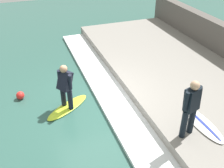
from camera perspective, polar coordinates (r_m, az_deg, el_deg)
The scene contains 8 objects.
ground_plane at distance 8.33m, azimuth -3.94°, elevation -4.85°, with size 28.00×28.00×0.00m, color #2D564C.
concrete_ledge at distance 9.53m, azimuth 15.88°, elevation 0.42°, with size 4.40×12.46×0.37m, color gray.
wave_foam_crest at distance 8.47m, azimuth 0.46°, elevation -3.61°, with size 1.01×11.83×0.11m, color white.
surfboard_riding at distance 8.34m, azimuth -9.60°, elevation -4.99°, with size 1.63×1.30×0.06m.
surfer_riding at distance 7.87m, azimuth -10.14°, elevation -0.13°, with size 0.56×0.56×1.45m.
surfer_waiting_near at distance 6.50m, azimuth 16.80°, elevation -4.61°, with size 0.52×0.34×1.57m.
surfboard_waiting_near at distance 7.44m, azimuth 19.01°, elevation -8.11°, with size 0.53×1.64×0.07m.
marker_buoy at distance 9.08m, azimuth -19.35°, elevation -2.36°, with size 0.27×0.27×0.27m, color red.
Camera 1 is at (-1.75, -6.44, 4.99)m, focal length 42.00 mm.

